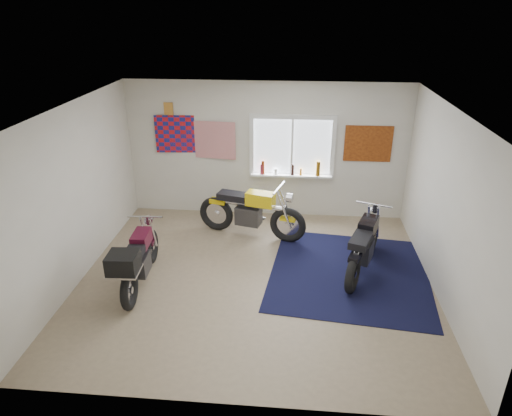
# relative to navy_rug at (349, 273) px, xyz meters

# --- Properties ---
(ground) EXTENTS (5.50, 5.50, 0.00)m
(ground) POSITION_rel_navy_rug_xyz_m (-1.51, -0.29, -0.01)
(ground) COLOR #9E896B
(ground) RESTS_ON ground
(room_shell) EXTENTS (5.50, 5.50, 5.50)m
(room_shell) POSITION_rel_navy_rug_xyz_m (-1.51, -0.29, 1.63)
(room_shell) COLOR white
(room_shell) RESTS_ON ground
(navy_rug) EXTENTS (2.77, 2.86, 0.01)m
(navy_rug) POSITION_rel_navy_rug_xyz_m (0.00, 0.00, 0.00)
(navy_rug) COLOR black
(navy_rug) RESTS_ON ground
(window_assembly) EXTENTS (1.66, 0.17, 1.26)m
(window_assembly) POSITION_rel_navy_rug_xyz_m (-1.01, 2.18, 1.36)
(window_assembly) COLOR white
(window_assembly) RESTS_ON room_shell
(oil_bottles) EXTENTS (1.19, 0.09, 0.30)m
(oil_bottles) POSITION_rel_navy_rug_xyz_m (-1.06, 2.11, 1.02)
(oil_bottles) COLOR maroon
(oil_bottles) RESTS_ON window_assembly
(flag_display) EXTENTS (1.60, 0.10, 1.17)m
(flag_display) POSITION_rel_navy_rug_xyz_m (-3.41, 2.19, 2.14)
(flag_display) COLOR red
(flag_display) RESTS_ON room_shell
(triumph_poster) EXTENTS (0.90, 0.03, 0.70)m
(triumph_poster) POSITION_rel_navy_rug_xyz_m (0.44, 2.19, 1.54)
(triumph_poster) COLOR #A54C14
(triumph_poster) RESTS_ON room_shell
(yellow_triumph) EXTENTS (2.07, 0.77, 1.06)m
(yellow_triumph) POSITION_rel_navy_rug_xyz_m (-1.72, 1.20, 0.46)
(yellow_triumph) COLOR black
(yellow_triumph) RESTS_ON ground
(black_chrome_bike) EXTENTS (0.85, 1.87, 1.00)m
(black_chrome_bike) POSITION_rel_navy_rug_xyz_m (0.21, 0.13, 0.43)
(black_chrome_bike) COLOR black
(black_chrome_bike) RESTS_ON navy_rug
(maroon_tourer) EXTENTS (0.56, 1.85, 0.94)m
(maroon_tourer) POSITION_rel_navy_rug_xyz_m (-3.25, -0.70, 0.48)
(maroon_tourer) COLOR black
(maroon_tourer) RESTS_ON ground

